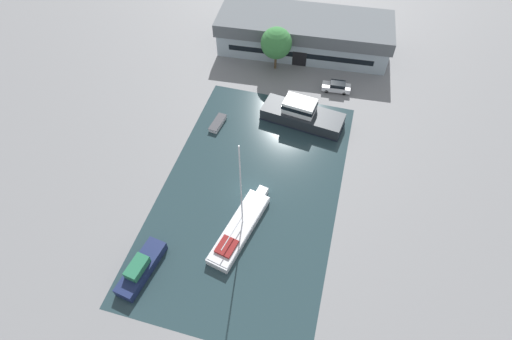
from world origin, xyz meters
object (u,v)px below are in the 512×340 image
quay_tree_near_building (276,43)px  cabin_boat (141,268)px  warehouse_building (304,33)px  parked_car (336,87)px  motor_cruiser (302,114)px  small_dinghy (218,123)px  sailboat_moored (240,228)px

quay_tree_near_building → cabin_boat: quay_tree_near_building is taller
warehouse_building → parked_car: bearing=-57.8°
parked_car → motor_cruiser: bearing=150.1°
motor_cruiser → cabin_boat: size_ratio=1.69×
warehouse_building → motor_cruiser: 18.94m
warehouse_building → small_dinghy: size_ratio=7.73×
small_dinghy → cabin_boat: bearing=95.0°
parked_car → cabin_boat: cabin_boat is taller
parked_car → cabin_boat: bearing=151.8°
motor_cruiser → small_dinghy: bearing=116.8°
small_dinghy → quay_tree_near_building: bearing=-101.3°
sailboat_moored → quay_tree_near_building: bearing=107.7°
parked_car → small_dinghy: size_ratio=1.17×
parked_car → small_dinghy: parked_car is taller
warehouse_building → sailboat_moored: size_ratio=2.09×
quay_tree_near_building → sailboat_moored: sailboat_moored is taller
small_dinghy → cabin_boat: size_ratio=0.53×
sailboat_moored → small_dinghy: size_ratio=3.69×
quay_tree_near_building → sailboat_moored: bearing=-84.0°
quay_tree_near_building → small_dinghy: bearing=-108.0°
parked_car → motor_cruiser: (-4.08, -8.37, 0.54)m
warehouse_building → small_dinghy: warehouse_building is taller
sailboat_moored → cabin_boat: 12.19m
quay_tree_near_building → warehouse_building: bearing=64.3°
quay_tree_near_building → cabin_boat: 40.83m
warehouse_building → sailboat_moored: (-0.00, -39.17, -2.38)m
small_dinghy → cabin_boat: 24.55m
small_dinghy → motor_cruiser: bearing=-154.2°
parked_car → small_dinghy: (-15.98, -12.50, -0.50)m
warehouse_building → cabin_boat: 48.14m
quay_tree_near_building → sailboat_moored: size_ratio=0.51×
parked_car → sailboat_moored: sailboat_moored is taller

